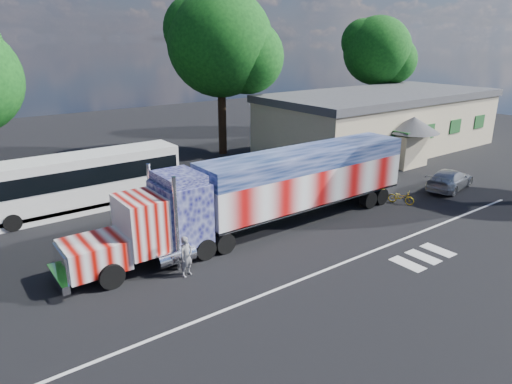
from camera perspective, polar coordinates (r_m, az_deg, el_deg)
ground at (r=22.99m, az=4.47°, el=-6.42°), size 100.00×100.00×0.00m
lane_markings at (r=21.79m, az=14.50°, el=-8.47°), size 30.00×2.67×0.01m
semi_truck at (r=23.98m, az=1.90°, el=0.38°), size 20.10×3.18×4.29m
coach_bus at (r=28.87m, az=-20.68°, el=1.29°), size 11.32×2.63×3.29m
hall_building at (r=43.45m, az=15.34°, el=8.56°), size 22.40×12.80×5.20m
parked_car at (r=33.51m, az=23.07°, el=1.46°), size 4.97×2.77×1.36m
woman at (r=19.83m, az=-8.71°, el=-7.96°), size 0.76×0.60×1.82m
bicycle at (r=29.54m, az=17.67°, el=-0.62°), size 1.13×1.70×0.85m
tree_far_ne at (r=52.89m, az=15.04°, el=16.62°), size 7.59×7.23×12.11m
tree_ne_a at (r=39.89m, az=-4.23°, el=17.96°), size 9.28×8.84×13.77m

